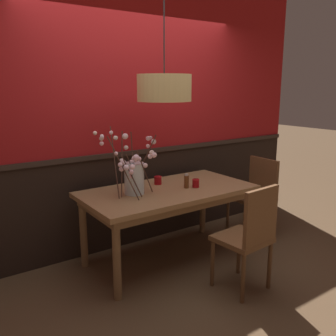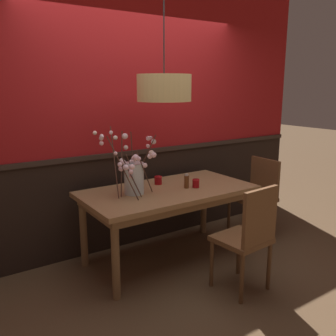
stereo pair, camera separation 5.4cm
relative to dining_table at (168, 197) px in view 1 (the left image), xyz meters
name	(u,v)px [view 1 (the left image)]	position (x,y,z in m)	size (l,w,h in m)	color
ground_plane	(168,259)	(0.00, 0.00, -0.68)	(24.00, 24.00, 0.00)	brown
back_wall	(135,113)	(0.00, 0.63, 0.80)	(4.73, 0.14, 2.98)	black
dining_table	(168,197)	(0.00, 0.00, 0.00)	(1.71, 0.89, 0.76)	#997047
chair_head_east_end	(256,192)	(1.28, -0.02, -0.15)	(0.44, 0.47, 0.92)	brown
chair_far_side_right	(147,189)	(0.27, 0.85, -0.16)	(0.47, 0.45, 0.91)	brown
chair_far_side_left	(111,197)	(-0.21, 0.86, -0.17)	(0.45, 0.43, 0.88)	brown
chair_near_side_right	(249,234)	(0.23, -0.89, -0.14)	(0.45, 0.44, 0.96)	brown
vase_with_blossoms	(134,175)	(-0.36, 0.04, 0.27)	(0.60, 0.46, 0.63)	silver
candle_holder_nearer_center	(196,183)	(0.26, -0.11, 0.13)	(0.07, 0.07, 0.09)	#9E0F14
candle_holder_nearer_edge	(158,180)	(0.01, 0.20, 0.13)	(0.08, 0.08, 0.09)	#9E0F14
condiment_bottle	(186,181)	(0.17, -0.08, 0.16)	(0.05, 0.05, 0.15)	brown
pendant_lamp	(164,88)	(-0.08, -0.06, 1.07)	(0.50, 0.50, 1.35)	tan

